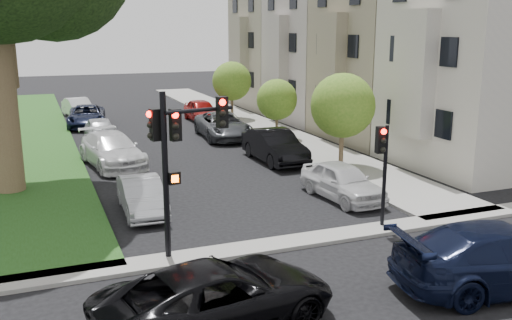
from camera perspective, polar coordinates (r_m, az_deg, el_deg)
name	(u,v)px	position (r m, az deg, el deg)	size (l,w,h in m)	color
ground	(323,269)	(16.08, 6.69, -10.79)	(140.00, 140.00, 0.00)	black
grass_strip	(0,137)	(37.50, -24.19, 2.12)	(8.00, 44.00, 0.12)	#1F4814
sidewalk_right	(246,121)	(39.92, -1.02, 3.89)	(3.50, 44.00, 0.12)	gray
sidewalk_cross	(292,242)	(17.70, 3.61, -8.20)	(60.00, 1.00, 0.12)	gray
house_a	(487,17)	(28.59, 22.09, 13.11)	(7.70, 7.55, 15.97)	#A09F9B
house_b	(391,19)	(34.45, 13.31, 13.56)	(7.70, 7.55, 15.97)	gray
house_c	(328,20)	(40.85, 7.17, 13.69)	(7.70, 7.55, 15.97)	gray
house_d	(283,21)	(47.58, 2.72, 13.69)	(7.70, 7.55, 15.97)	gray
small_tree_a	(343,106)	(26.56, 8.66, 5.40)	(2.98, 2.98, 4.47)	brown
small_tree_b	(277,100)	(33.30, 2.10, 6.06)	(2.38, 2.38, 3.58)	brown
small_tree_c	(232,81)	(40.63, -2.44, 7.88)	(2.76, 2.76, 4.14)	brown
traffic_signal_main	(178,145)	(15.87, -7.83, 1.50)	(2.36, 0.65, 4.82)	black
traffic_signal_secondary	(383,158)	(18.74, 12.54, 0.23)	(0.45, 0.36, 3.45)	black
car_cross_near	(217,297)	(12.83, -3.89, -13.48)	(2.50, 5.43, 1.51)	black
car_cross_far	(504,257)	(15.89, 23.55, -8.88)	(2.35, 5.78, 1.68)	black
car_parked_0	(342,181)	(22.17, 8.64, -2.11)	(1.69, 4.19, 1.43)	silver
car_parked_1	(275,146)	(27.95, 1.88, 1.40)	(1.69, 4.86, 1.60)	black
car_parked_2	(223,125)	(34.07, -3.32, 3.47)	(2.54, 5.51, 1.53)	#3F4247
car_parked_3	(201,110)	(40.43, -5.48, 4.96)	(1.79, 4.46, 1.52)	maroon
car_parked_5	(142,196)	(20.70, -11.35, -3.55)	(1.35, 3.88, 1.28)	#999BA0
car_parked_6	(112,150)	(28.00, -14.21, 0.99)	(2.20, 5.41, 1.57)	silver
car_parked_7	(100,131)	(33.63, -15.29, 2.81)	(1.70, 4.24, 1.44)	#999BA0
car_parked_8	(87,116)	(39.65, -16.59, 4.23)	(2.36, 5.12, 1.42)	black
car_parked_9	(79,108)	(43.96, -17.33, 5.00)	(1.48, 4.25, 1.40)	silver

